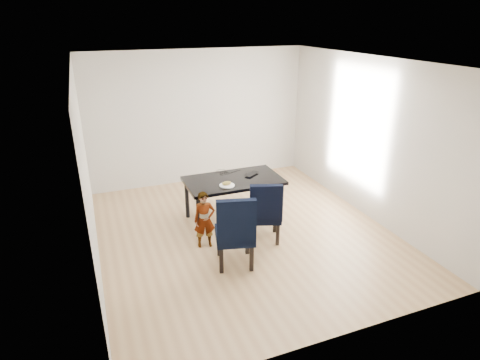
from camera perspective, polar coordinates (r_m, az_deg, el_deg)
name	(u,v)px	position (r m, az deg, el deg)	size (l,w,h in m)	color
floor	(244,233)	(6.59, 0.64, -7.51)	(4.50, 5.00, 0.01)	tan
ceiling	(245,60)	(5.75, 0.76, 16.64)	(4.50, 5.00, 0.01)	white
wall_back	(199,118)	(8.32, -5.86, 8.82)	(4.50, 0.01, 2.70)	beige
wall_front	(342,231)	(4.02, 14.31, -7.03)	(4.50, 0.01, 2.70)	white
wall_left	(86,174)	(5.64, -21.07, 0.82)	(0.01, 5.00, 2.70)	white
wall_right	(368,139)	(7.16, 17.76, 5.64)	(0.01, 5.00, 2.70)	silver
dining_table	(234,200)	(6.83, -0.92, -2.80)	(1.60, 0.90, 0.75)	black
chair_left	(235,229)	(5.57, -0.77, -6.98)	(0.52, 0.55, 1.09)	black
chair_right	(265,210)	(6.20, 3.51, -4.27)	(0.48, 0.50, 1.00)	black
child	(205,220)	(6.05, -5.07, -5.67)	(0.32, 0.21, 0.89)	#FF3E15
plate	(227,185)	(6.43, -1.87, -0.76)	(0.25, 0.25, 0.01)	white
sandwich	(227,183)	(6.41, -1.92, -0.45)	(0.16, 0.07, 0.06)	olive
laptop	(249,174)	(6.89, 1.36, 0.91)	(0.30, 0.19, 0.02)	black
cable_tangle	(224,173)	(6.92, -2.23, 0.93)	(0.16, 0.16, 0.01)	black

